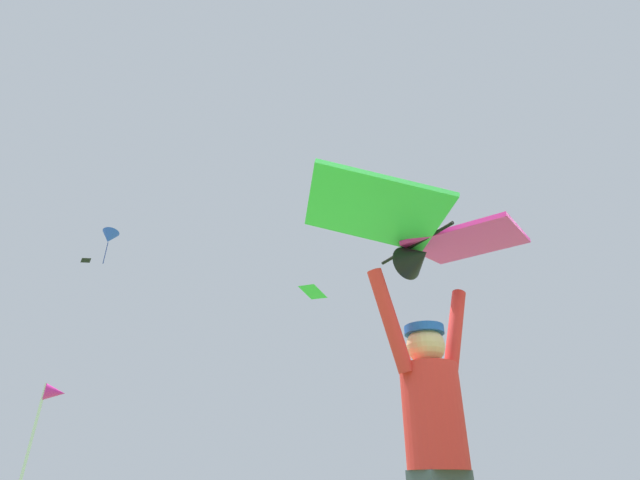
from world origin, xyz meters
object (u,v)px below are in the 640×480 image
Objects in this scene: distant_kite_green_overhead_distant at (313,291)px; distant_kite_blue_mid_left at (109,237)px; distant_kite_black_low_right at (86,260)px; marker_flag at (50,403)px; held_stunt_kite at (422,235)px; kite_flyer_person at (436,446)px.

distant_kite_blue_mid_left reaches higher than distant_kite_green_overhead_distant.
distant_kite_black_low_right is 0.42× the size of marker_flag.
marker_flag is (-1.13, 6.34, -0.42)m from held_stunt_kite.
distant_kite_black_low_right is at bearing 100.77° from distant_kite_green_overhead_distant.
distant_kite_blue_mid_left is 1.10× the size of marker_flag.
distant_kite_black_low_right is at bearing 86.23° from kite_flyer_person.
held_stunt_kite is at bearing -94.96° from kite_flyer_person.
distant_kite_black_low_right is 0.81× the size of distant_kite_green_overhead_distant.
distant_kite_black_low_right is at bearing 90.08° from distant_kite_blue_mid_left.
distant_kite_black_low_right is at bearing 86.23° from held_stunt_kite.
held_stunt_kite is at bearing -94.89° from distant_kite_blue_mid_left.
distant_kite_green_overhead_distant reaches higher than held_stunt_kite.
held_stunt_kite is 0.81× the size of distant_kite_blue_mid_left.
held_stunt_kite reaches higher than kite_flyer_person.
distant_kite_blue_mid_left is at bearing 85.11° from kite_flyer_person.
distant_kite_green_overhead_distant is at bearing 57.99° from held_stunt_kite.
distant_kite_green_overhead_distant is at bearing 57.83° from kite_flyer_person.
kite_flyer_person is 36.50m from distant_kite_black_low_right.
distant_kite_green_overhead_distant is 10.04m from marker_flag.
marker_flag is at bearing -151.47° from distant_kite_green_overhead_distant.
marker_flag is (-3.35, -19.61, -12.29)m from distant_kite_blue_mid_left.
kite_flyer_person is at bearing 85.04° from held_stunt_kite.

